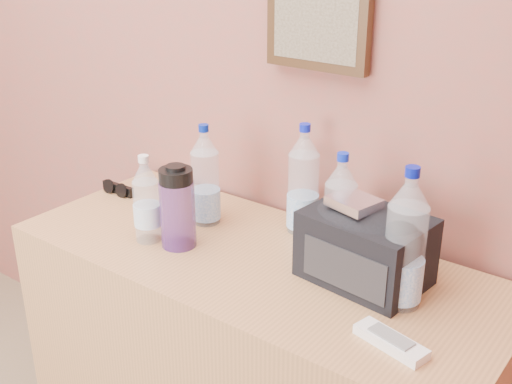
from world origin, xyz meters
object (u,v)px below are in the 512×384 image
at_px(pet_large_c, 340,216).
at_px(nalgene_bottle, 177,207).
at_px(pet_small, 147,204).
at_px(sunglasses, 118,189).
at_px(dresser, 254,384).
at_px(toiletry_bag, 366,244).
at_px(pet_large_a, 205,180).
at_px(pet_large_d, 405,246).
at_px(foil_packet, 354,202).
at_px(ac_remote, 391,342).
at_px(pet_large_b, 303,185).

bearing_deg(pet_large_c, nalgene_bottle, -155.85).
bearing_deg(pet_small, sunglasses, 151.69).
xyz_separation_m(dresser, toiletry_bag, (0.28, 0.07, 0.51)).
xyz_separation_m(pet_large_a, pet_large_d, (0.64, -0.06, 0.02)).
height_order(pet_large_a, pet_large_d, pet_large_d).
bearing_deg(toiletry_bag, pet_large_a, -175.39).
distance_m(pet_small, foil_packet, 0.57).
bearing_deg(sunglasses, nalgene_bottle, -20.75).
bearing_deg(pet_large_d, ac_remote, -70.70).
xyz_separation_m(pet_large_b, sunglasses, (-0.61, -0.13, -0.12)).
relative_size(pet_large_d, nalgene_bottle, 1.46).
bearing_deg(ac_remote, pet_large_a, 175.35).
xyz_separation_m(pet_large_a, pet_small, (-0.05, -0.18, -0.02)).
height_order(toiletry_bag, foil_packet, foil_packet).
relative_size(pet_large_a, nalgene_bottle, 1.28).
xyz_separation_m(pet_large_d, pet_small, (-0.69, -0.12, -0.04)).
height_order(pet_large_c, ac_remote, pet_large_c).
bearing_deg(dresser, pet_large_b, 85.71).
bearing_deg(pet_large_a, pet_large_d, -5.28).
bearing_deg(sunglasses, toiletry_bag, -1.29).
bearing_deg(sunglasses, pet_large_d, -3.88).
xyz_separation_m(sunglasses, toiletry_bag, (0.88, 0.00, 0.08)).
distance_m(nalgene_bottle, foil_packet, 0.48).
bearing_deg(pet_large_d, foil_packet, 170.54).
distance_m(pet_large_c, foil_packet, 0.11).
relative_size(pet_large_c, sunglasses, 2.37).
bearing_deg(pet_large_c, ac_remote, -41.96).
distance_m(pet_large_b, pet_large_d, 0.42).
height_order(pet_large_b, foil_packet, pet_large_b).
bearing_deg(pet_large_b, pet_large_d, -24.97).
relative_size(dresser, pet_large_a, 4.53).
distance_m(sunglasses, toiletry_bag, 0.88).
distance_m(pet_large_c, sunglasses, 0.80).
distance_m(pet_large_a, pet_small, 0.19).
xyz_separation_m(nalgene_bottle, ac_remote, (0.66, -0.07, -0.10)).
relative_size(dresser, foil_packet, 12.30).
xyz_separation_m(pet_large_c, ac_remote, (0.27, -0.24, -0.12)).
height_order(pet_large_a, nalgene_bottle, pet_large_a).
distance_m(pet_small, toiletry_bag, 0.59).
height_order(pet_large_b, sunglasses, pet_large_b).
bearing_deg(pet_large_a, pet_large_c, 2.66).
bearing_deg(ac_remote, toiletry_bag, 143.00).
relative_size(sunglasses, toiletry_bag, 0.44).
distance_m(pet_large_b, toiletry_bag, 0.30).
height_order(pet_large_d, nalgene_bottle, pet_large_d).
xyz_separation_m(ac_remote, toiletry_bag, (-0.17, 0.21, 0.09)).
xyz_separation_m(pet_large_b, pet_small, (-0.30, -0.30, -0.03)).
relative_size(pet_large_b, pet_small, 1.28).
bearing_deg(pet_small, nalgene_bottle, 16.77).
height_order(pet_large_b, ac_remote, pet_large_b).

